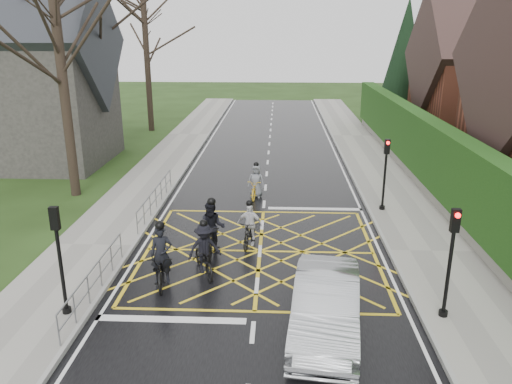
# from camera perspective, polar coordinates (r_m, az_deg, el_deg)

# --- Properties ---
(ground) EXTENTS (120.00, 120.00, 0.00)m
(ground) POSITION_cam_1_polar(r_m,az_deg,el_deg) (17.83, 0.45, -6.79)
(ground) COLOR #1D3010
(ground) RESTS_ON ground
(road) EXTENTS (9.00, 80.00, 0.01)m
(road) POSITION_cam_1_polar(r_m,az_deg,el_deg) (17.82, 0.45, -6.78)
(road) COLOR black
(road) RESTS_ON ground
(sidewalk_right) EXTENTS (3.00, 80.00, 0.15)m
(sidewalk_right) POSITION_cam_1_polar(r_m,az_deg,el_deg) (18.59, 19.39, -6.55)
(sidewalk_right) COLOR gray
(sidewalk_right) RESTS_ON ground
(sidewalk_left) EXTENTS (3.00, 80.00, 0.15)m
(sidewalk_left) POSITION_cam_1_polar(r_m,az_deg,el_deg) (18.96, -18.09, -5.91)
(sidewalk_left) COLOR gray
(sidewalk_left) RESTS_ON ground
(stone_wall) EXTENTS (0.50, 38.00, 0.70)m
(stone_wall) POSITION_cam_1_polar(r_m,az_deg,el_deg) (24.37, 19.54, -0.06)
(stone_wall) COLOR slate
(stone_wall) RESTS_ON ground
(hedge) EXTENTS (0.90, 38.00, 2.80)m
(hedge) POSITION_cam_1_polar(r_m,az_deg,el_deg) (23.91, 19.97, 3.93)
(hedge) COLOR #193E11
(hedge) RESTS_ON stone_wall
(house_far) EXTENTS (9.80, 8.80, 10.30)m
(house_far) POSITION_cam_1_polar(r_m,az_deg,el_deg) (37.12, 25.53, 11.51)
(house_far) COLOR brown
(house_far) RESTS_ON ground
(conifer) EXTENTS (4.60, 4.60, 10.00)m
(conifer) POSITION_cam_1_polar(r_m,az_deg,el_deg) (43.45, 16.59, 14.04)
(conifer) COLOR black
(conifer) RESTS_ON ground
(church) EXTENTS (8.80, 7.80, 11.00)m
(church) POSITION_cam_1_polar(r_m,az_deg,el_deg) (31.61, -24.54, 11.83)
(church) COLOR #2D2B28
(church) RESTS_ON ground
(tree_near) EXTENTS (9.24, 9.24, 11.44)m
(tree_near) POSITION_cam_1_polar(r_m,az_deg,el_deg) (24.15, -21.92, 17.83)
(tree_near) COLOR black
(tree_near) RESTS_ON ground
(tree_mid) EXTENTS (10.08, 10.08, 12.48)m
(tree_mid) POSITION_cam_1_polar(r_m,az_deg,el_deg) (31.99, -17.80, 19.29)
(tree_mid) COLOR black
(tree_mid) RESTS_ON ground
(tree_far) EXTENTS (8.40, 8.40, 10.40)m
(tree_far) POSITION_cam_1_polar(r_m,az_deg,el_deg) (39.43, -12.53, 17.21)
(tree_far) COLOR black
(tree_far) RESTS_ON ground
(railing_south) EXTENTS (0.05, 5.04, 1.03)m
(railing_south) POSITION_cam_1_polar(r_m,az_deg,el_deg) (15.26, -18.02, -8.99)
(railing_south) COLOR slate
(railing_south) RESTS_ON ground
(railing_north) EXTENTS (0.05, 6.04, 1.03)m
(railing_north) POSITION_cam_1_polar(r_m,az_deg,el_deg) (21.89, -11.41, -0.15)
(railing_north) COLOR slate
(railing_north) RESTS_ON ground
(traffic_light_ne) EXTENTS (0.24, 0.31, 3.21)m
(traffic_light_ne) POSITION_cam_1_polar(r_m,az_deg,el_deg) (21.66, 14.50, 1.85)
(traffic_light_ne) COLOR black
(traffic_light_ne) RESTS_ON ground
(traffic_light_se) EXTENTS (0.24, 0.31, 3.21)m
(traffic_light_se) POSITION_cam_1_polar(r_m,az_deg,el_deg) (14.05, 21.25, -7.77)
(traffic_light_se) COLOR black
(traffic_light_se) RESTS_ON ground
(traffic_light_sw) EXTENTS (0.24, 0.31, 3.21)m
(traffic_light_sw) POSITION_cam_1_polar(r_m,az_deg,el_deg) (14.23, -21.44, -7.47)
(traffic_light_sw) COLOR black
(traffic_light_sw) RESTS_ON ground
(cyclist_rear) EXTENTS (1.09, 2.18, 2.03)m
(cyclist_rear) POSITION_cam_1_polar(r_m,az_deg,el_deg) (15.73, -10.76, -8.02)
(cyclist_rear) COLOR black
(cyclist_rear) RESTS_ON ground
(cyclist_back) EXTENTS (0.93, 2.06, 2.05)m
(cyclist_back) POSITION_cam_1_polar(r_m,az_deg,el_deg) (17.43, -5.04, -4.67)
(cyclist_back) COLOR black
(cyclist_back) RESTS_ON ground
(cyclist_mid) EXTENTS (1.36, 1.97, 1.82)m
(cyclist_mid) POSITION_cam_1_polar(r_m,az_deg,el_deg) (16.14, -5.95, -7.06)
(cyclist_mid) COLOR black
(cyclist_mid) RESTS_ON ground
(cyclist_front) EXTENTS (0.97, 1.76, 1.71)m
(cyclist_front) POSITION_cam_1_polar(r_m,az_deg,el_deg) (18.09, -0.75, -4.23)
(cyclist_front) COLOR black
(cyclist_front) RESTS_ON ground
(cyclist_lead) EXTENTS (0.84, 1.82, 1.70)m
(cyclist_lead) POSITION_cam_1_polar(r_m,az_deg,el_deg) (23.21, 0.01, 0.75)
(cyclist_lead) COLOR gold
(cyclist_lead) RESTS_ON ground
(car) EXTENTS (2.18, 4.84, 1.54)m
(car) POSITION_cam_1_polar(r_m,az_deg,el_deg) (13.21, 7.98, -12.71)
(car) COLOR #AFB3B6
(car) RESTS_ON ground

